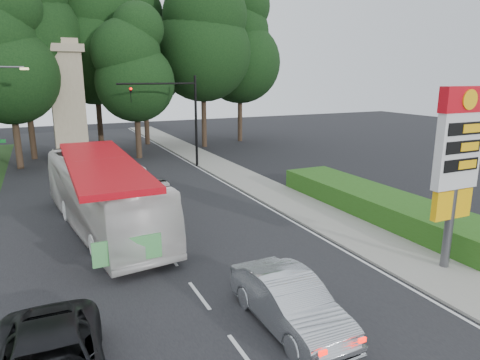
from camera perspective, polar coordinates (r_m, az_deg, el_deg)
name	(u,v)px	position (r m, az deg, el deg)	size (l,w,h in m)	color
road_surface	(145,223)	(22.01, -12.55, -5.64)	(14.00, 80.00, 0.02)	black
sidewalk_right	(290,202)	(25.07, 6.74, -2.87)	(3.00, 80.00, 0.12)	gray
hedge	(380,205)	(23.66, 18.13, -3.13)	(3.00, 14.00, 1.20)	#275316
gas_station_pylon	(458,155)	(17.21, 27.04, 3.04)	(2.10, 0.45, 6.85)	#59595E
traffic_signal_mast	(180,109)	(33.95, -8.06, 9.38)	(6.10, 0.35, 7.20)	black
monument	(68,101)	(38.48, -21.97, 9.69)	(3.00, 3.00, 10.05)	gray
tree_center_left	(18,15)	(41.64, -27.50, 18.97)	(10.08, 10.08, 19.80)	#2D2116
tree_center_right	(93,33)	(43.84, -19.04, 18.08)	(9.24, 9.24, 18.15)	#2D2116
tree_east_near	(143,50)	(46.57, -12.83, 16.52)	(8.12, 8.12, 15.95)	#2D2116
tree_east_mid	(202,31)	(44.28, -5.06, 19.12)	(9.52, 9.52, 18.70)	#2D2116
tree_far_east	(240,45)	(47.96, -0.01, 17.56)	(8.68, 8.68, 17.05)	#2D2116
tree_monument_left	(7,55)	(37.43, -28.68, 14.42)	(7.28, 7.28, 14.30)	#2D2116
tree_monument_right	(134,66)	(38.66, -13.92, 14.60)	(6.72, 6.72, 13.20)	#2D2116
transit_bus	(103,195)	(21.22, -17.82, -1.95)	(2.85, 12.17, 3.39)	white
sedan_silver	(290,302)	(13.03, 6.63, -15.84)	(1.67, 4.80, 1.58)	#AEB2B6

